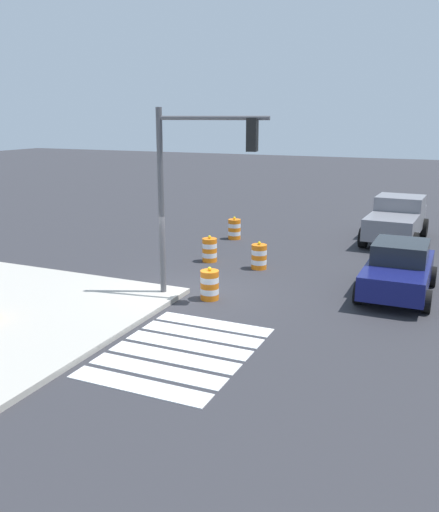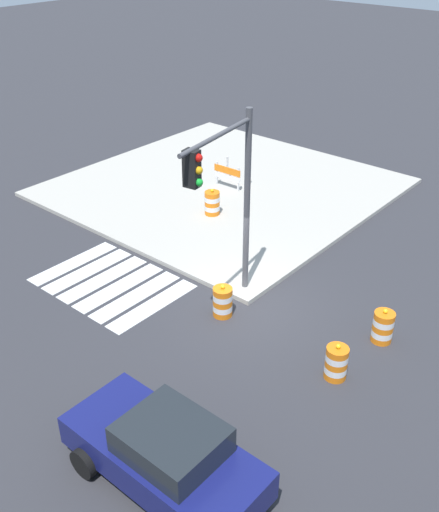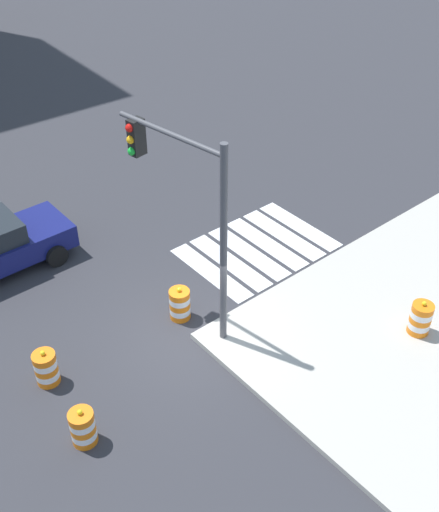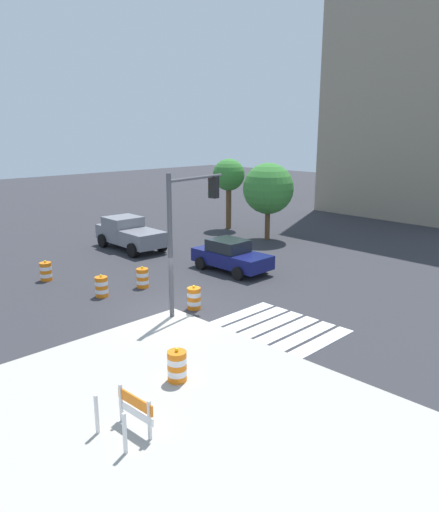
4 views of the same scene
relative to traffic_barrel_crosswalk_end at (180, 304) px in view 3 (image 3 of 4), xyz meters
The scene contains 7 objects.
ground_plane 0.98m from the traffic_barrel_crosswalk_end, 109.17° to the right, with size 120.00×120.00×0.00m, color #2D2D33.
crosswalk_stripes 3.86m from the traffic_barrel_crosswalk_end, 14.71° to the left, with size 4.35×3.20×0.02m.
traffic_barrel_crosswalk_end is the anchor object (origin of this frame).
traffic_barrel_median_near 3.82m from the traffic_barrel_crosswalk_end, behind, with size 0.56×0.56×1.02m.
traffic_barrel_median_far 4.43m from the traffic_barrel_crosswalk_end, 155.04° to the right, with size 0.56×0.56×1.02m.
traffic_barrel_on_sidewalk 6.25m from the traffic_barrel_crosswalk_end, 46.37° to the right, with size 0.56×0.56×1.02m.
traffic_light_pole 3.47m from the traffic_barrel_crosswalk_end, 68.14° to the right, with size 0.80×3.26×5.50m.
Camera 3 is at (-6.95, -9.53, 11.60)m, focal length 44.18 mm.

